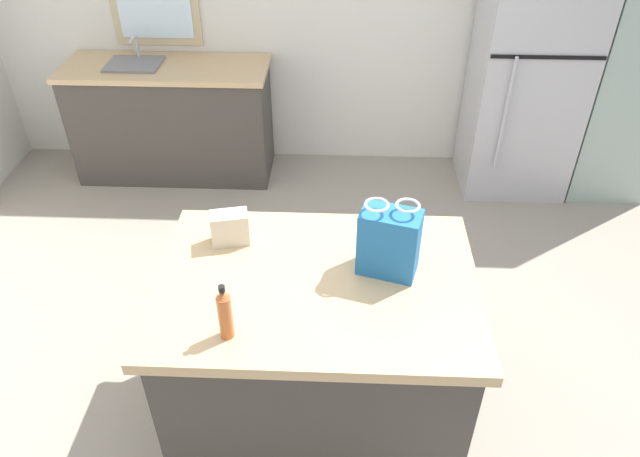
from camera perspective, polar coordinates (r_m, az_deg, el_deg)
The scene contains 9 objects.
ground at distance 3.42m, azimuth 1.63°, elevation -12.63°, with size 6.79×6.79×0.00m, color #9E9384.
back_wall at distance 4.77m, azimuth 2.25°, elevation 21.17°, with size 5.66×0.13×2.62m.
kitchen_island at distance 2.84m, azimuth -0.26°, elevation -11.90°, with size 1.38×0.98×0.92m.
refrigerator at distance 4.70m, azimuth 19.57°, elevation 14.16°, with size 0.77×0.69×1.88m.
tall_cabinet at distance 4.92m, azimuth 27.85°, elevation 14.25°, with size 0.59×0.61×2.08m.
sink_counter at distance 4.93m, azimuth -14.06°, elevation 10.17°, with size 1.56×0.59×1.10m.
shopping_bag at distance 2.48m, azimuth 6.73°, elevation -1.29°, with size 0.28×0.21×0.35m.
small_box at distance 2.70m, azimuth -8.68°, elevation 0.05°, with size 0.17×0.10×0.16m, color beige.
bottle at distance 2.24m, azimuth -9.13°, elevation -8.14°, with size 0.06×0.06×0.25m.
Camera 1 is at (-0.00, -2.22, 2.61)m, focal length 33.11 mm.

